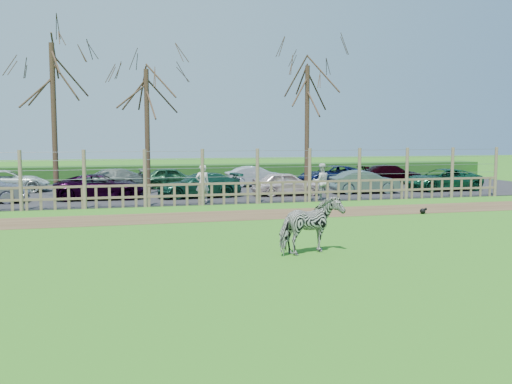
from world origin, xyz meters
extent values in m
plane|color=#55A433|center=(0.00, 0.00, 0.00)|extent=(120.00, 120.00, 0.00)
cube|color=brown|center=(0.00, 4.50, 0.01)|extent=(34.00, 2.80, 0.01)
cube|color=#232326|center=(0.00, 14.50, 0.02)|extent=(44.00, 13.00, 0.04)
cube|color=#1E4716|center=(0.00, 21.50, 0.55)|extent=(46.00, 2.00, 1.10)
cube|color=brown|center=(0.00, 8.00, 0.45)|extent=(30.00, 0.06, 0.10)
cube|color=brown|center=(0.00, 8.00, 0.95)|extent=(30.00, 0.06, 0.10)
cylinder|color=brown|center=(-7.50, 8.00, 1.25)|extent=(0.16, 0.16, 2.50)
cylinder|color=brown|center=(-5.00, 8.00, 1.25)|extent=(0.16, 0.16, 2.50)
cylinder|color=brown|center=(-2.50, 8.00, 1.25)|extent=(0.16, 0.16, 2.50)
cylinder|color=brown|center=(0.00, 8.00, 1.25)|extent=(0.16, 0.16, 2.50)
cylinder|color=brown|center=(2.50, 8.00, 1.25)|extent=(0.16, 0.16, 2.50)
cylinder|color=brown|center=(5.00, 8.00, 1.25)|extent=(0.16, 0.16, 2.50)
cylinder|color=brown|center=(7.50, 8.00, 1.25)|extent=(0.16, 0.16, 2.50)
cylinder|color=brown|center=(10.00, 8.00, 1.25)|extent=(0.16, 0.16, 2.50)
cylinder|color=brown|center=(12.50, 8.00, 1.25)|extent=(0.16, 0.16, 2.50)
cylinder|color=brown|center=(15.00, 8.00, 1.25)|extent=(0.16, 0.16, 2.50)
cylinder|color=gray|center=(0.00, 8.00, 1.25)|extent=(30.00, 0.02, 0.02)
cylinder|color=gray|center=(0.00, 8.00, 1.65)|extent=(30.00, 0.02, 0.02)
cylinder|color=gray|center=(0.00, 8.00, 2.05)|extent=(30.00, 0.02, 0.02)
cylinder|color=gray|center=(0.00, 8.00, 2.40)|extent=(30.00, 0.02, 0.02)
cylinder|color=#3D2B1E|center=(-6.50, 12.50, 3.75)|extent=(0.26, 0.26, 7.50)
cylinder|color=#3D2B1E|center=(-2.00, 13.50, 3.25)|extent=(0.26, 0.26, 6.50)
cylinder|color=#3D2B1E|center=(7.00, 14.00, 3.50)|extent=(0.26, 0.26, 7.00)
imported|color=gray|center=(1.05, -2.98, 0.75)|extent=(1.95, 1.41, 1.50)
imported|color=white|center=(0.12, 8.78, 0.90)|extent=(0.65, 0.45, 1.72)
imported|color=silver|center=(5.76, 8.49, 0.90)|extent=(0.85, 0.67, 1.72)
sphere|color=black|center=(7.96, 3.09, 0.11)|extent=(0.22, 0.22, 0.22)
sphere|color=black|center=(8.09, 3.09, 0.19)|extent=(0.11, 0.11, 0.11)
imported|color=black|center=(-4.39, 11.34, 0.64)|extent=(4.36, 2.09, 1.20)
imported|color=#13402F|center=(0.31, 10.93, 0.64)|extent=(4.28, 2.09, 1.20)
imported|color=silver|center=(4.75, 10.75, 0.64)|extent=(3.57, 1.53, 1.20)
imported|color=slate|center=(9.11, 10.76, 0.64)|extent=(3.73, 1.57, 1.20)
imported|color=#0F462D|center=(13.92, 11.09, 0.64)|extent=(4.32, 2.00, 1.20)
imported|color=silver|center=(-9.27, 15.94, 0.64)|extent=(4.54, 2.53, 1.20)
imported|color=#56625A|center=(-4.11, 15.81, 0.64)|extent=(4.15, 1.72, 1.20)
imported|color=#235833|center=(-0.45, 16.23, 0.64)|extent=(3.60, 1.62, 1.20)
imported|color=silver|center=(4.54, 16.09, 0.64)|extent=(3.66, 1.32, 1.20)
imported|color=#0C153F|center=(9.32, 15.84, 0.64)|extent=(4.43, 2.25, 1.20)
imported|color=black|center=(13.29, 15.73, 0.64)|extent=(4.21, 1.88, 1.20)
camera|label=1|loc=(-4.04, -16.83, 3.09)|focal=40.00mm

